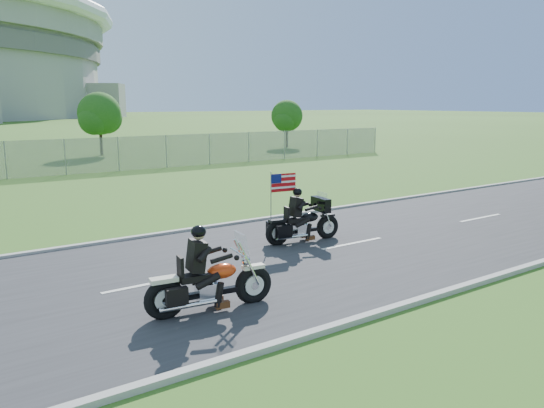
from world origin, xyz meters
TOP-DOWN VIEW (x-y plane):
  - ground at (0.00, 0.00)m, footprint 420.00×420.00m
  - road at (0.00, 0.00)m, footprint 120.00×8.00m
  - curb_north at (0.00, 4.05)m, footprint 120.00×0.18m
  - curb_south at (0.00, -4.05)m, footprint 120.00×0.18m
  - tree_fence_near at (6.04, 30.04)m, footprint 3.52×3.28m
  - tree_fence_far at (22.04, 28.03)m, footprint 3.08×2.87m
  - motorcycle_lead at (-1.65, -2.06)m, footprint 2.59×0.84m
  - motorcycle_follow at (2.99, 1.00)m, footprint 2.40×0.87m

SIDE VIEW (x-z plane):
  - ground at x=0.00m, z-range 0.00..0.00m
  - road at x=0.00m, z-range 0.00..0.04m
  - curb_north at x=0.00m, z-range -0.01..0.11m
  - curb_south at x=0.00m, z-range -0.01..0.11m
  - motorcycle_lead at x=-1.65m, z-range -0.32..1.42m
  - motorcycle_follow at x=2.99m, z-range -0.45..1.55m
  - tree_fence_far at x=22.04m, z-range 0.54..4.74m
  - tree_fence_near at x=6.04m, z-range 0.60..5.35m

